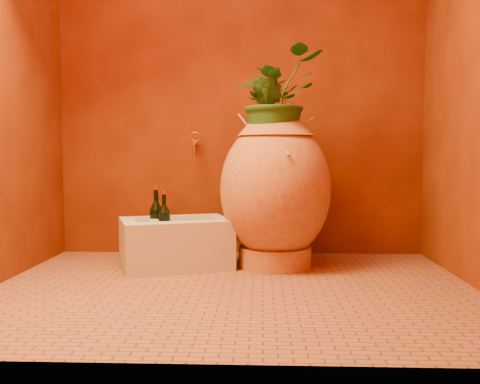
{
  "coord_description": "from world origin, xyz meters",
  "views": [
    {
      "loc": [
        0.14,
        -2.71,
        0.69
      ],
      "look_at": [
        0.02,
        0.35,
        0.47
      ],
      "focal_mm": 40.0,
      "sensor_mm": 36.0,
      "label": 1
    }
  ],
  "objects_px": {
    "wine_bottle_a": "(156,221)",
    "wall_tap": "(195,143)",
    "wine_bottle_b": "(164,223)",
    "amphora": "(275,189)",
    "wine_bottle_c": "(157,222)",
    "stone_basin": "(176,244)"
  },
  "relations": [
    {
      "from": "stone_basin",
      "to": "wine_bottle_a",
      "type": "height_order",
      "value": "wine_bottle_a"
    },
    {
      "from": "wine_bottle_a",
      "to": "stone_basin",
      "type": "bearing_deg",
      "value": -9.52
    },
    {
      "from": "amphora",
      "to": "wine_bottle_c",
      "type": "bearing_deg",
      "value": 176.4
    },
    {
      "from": "amphora",
      "to": "wall_tap",
      "type": "distance_m",
      "value": 0.71
    },
    {
      "from": "wine_bottle_a",
      "to": "wine_bottle_c",
      "type": "relative_size",
      "value": 1.15
    },
    {
      "from": "wine_bottle_b",
      "to": "wall_tap",
      "type": "height_order",
      "value": "wall_tap"
    },
    {
      "from": "wine_bottle_a",
      "to": "wine_bottle_b",
      "type": "bearing_deg",
      "value": -33.11
    },
    {
      "from": "amphora",
      "to": "wine_bottle_a",
      "type": "xyz_separation_m",
      "value": [
        -0.73,
        -0.02,
        -0.2
      ]
    },
    {
      "from": "wine_bottle_b",
      "to": "wall_tap",
      "type": "distance_m",
      "value": 0.67
    },
    {
      "from": "wine_bottle_b",
      "to": "wine_bottle_c",
      "type": "height_order",
      "value": "wine_bottle_b"
    },
    {
      "from": "wine_bottle_a",
      "to": "wine_bottle_b",
      "type": "relative_size",
      "value": 1.08
    },
    {
      "from": "wine_bottle_a",
      "to": "wall_tap",
      "type": "distance_m",
      "value": 0.65
    },
    {
      "from": "wine_bottle_c",
      "to": "wall_tap",
      "type": "xyz_separation_m",
      "value": [
        0.2,
        0.32,
        0.5
      ]
    },
    {
      "from": "stone_basin",
      "to": "wall_tap",
      "type": "distance_m",
      "value": 0.75
    },
    {
      "from": "wine_bottle_b",
      "to": "wall_tap",
      "type": "bearing_deg",
      "value": 72.48
    },
    {
      "from": "wine_bottle_b",
      "to": "stone_basin",
      "type": "bearing_deg",
      "value": 14.1
    },
    {
      "from": "wine_bottle_c",
      "to": "wall_tap",
      "type": "distance_m",
      "value": 0.63
    },
    {
      "from": "amphora",
      "to": "wine_bottle_b",
      "type": "xyz_separation_m",
      "value": [
        -0.67,
        -0.06,
        -0.21
      ]
    },
    {
      "from": "amphora",
      "to": "wine_bottle_a",
      "type": "height_order",
      "value": "amphora"
    },
    {
      "from": "wine_bottle_a",
      "to": "wall_tap",
      "type": "height_order",
      "value": "wall_tap"
    },
    {
      "from": "amphora",
      "to": "wine_bottle_b",
      "type": "height_order",
      "value": "amphora"
    },
    {
      "from": "wine_bottle_c",
      "to": "wall_tap",
      "type": "bearing_deg",
      "value": 57.97
    }
  ]
}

